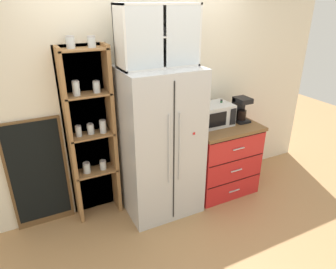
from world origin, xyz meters
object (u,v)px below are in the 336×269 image
Objects in this scene: refrigerator at (160,143)px; bottle_clear at (222,115)px; mug_navy at (220,119)px; chalkboard_menu at (38,174)px; bottle_green at (221,113)px; microwave at (213,115)px; coffee_maker at (240,109)px.

bottle_clear is (0.86, 0.04, 0.17)m from refrigerator.
chalkboard_menu is (-2.15, 0.23, -0.33)m from mug_navy.
refrigerator is 1.34m from chalkboard_menu.
mug_navy is 0.10× the size of chalkboard_menu.
refrigerator reaches higher than chalkboard_menu.
mug_navy is 0.09m from bottle_green.
microwave is 2.08m from chalkboard_menu.
bottle_green is at bearing 129.42° from mug_navy.
microwave reaches higher than bottle_clear.
coffee_maker is 1.25× the size of bottle_clear.
mug_navy is 0.42× the size of bottle_green.
refrigerator reaches higher than mug_navy.
refrigerator is 3.87× the size of microwave.
microwave is 0.38m from coffee_maker.
coffee_maker is 2.46m from chalkboard_menu.
bottle_clear is (-0.00, -0.04, 0.06)m from mug_navy.
refrigerator reaches higher than coffee_maker.
mug_navy is at bearing -50.58° from bottle_green.
coffee_maker is at bearing -4.77° from bottle_clear.
chalkboard_menu is at bearing 166.43° from refrigerator.
chalkboard_menu is (-2.03, 0.25, -0.42)m from microwave.
refrigerator is 0.89m from bottle_green.
coffee_maker reaches higher than microwave.
bottle_green is (0.86, 0.08, 0.20)m from refrigerator.
bottle_clear is at bearing -92.64° from mug_navy.
mug_navy is at bearing 167.03° from coffee_maker.
mug_navy is 0.07m from bottle_clear.
refrigerator reaches higher than bottle_clear.
microwave is 0.12m from bottle_green.
bottle_green is (0.12, 0.02, 0.00)m from microwave.
refrigerator is 6.83× the size of bottle_clear.
refrigerator is 0.77m from microwave.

